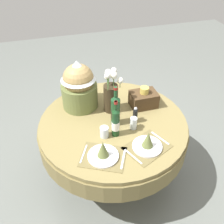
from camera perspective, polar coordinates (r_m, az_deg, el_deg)
ground at (r=2.78m, az=0.20°, el=-13.50°), size 8.00×8.00×0.00m
dining_table at (r=2.34m, az=0.23°, el=-4.64°), size 1.36×1.36×0.72m
place_setting_left at (r=1.92m, az=-2.06°, el=-9.26°), size 0.42×0.39×0.16m
place_setting_right at (r=2.00m, az=8.11°, el=-7.05°), size 0.42×0.37×0.16m
flower_vase at (r=2.27m, az=-0.23°, el=4.26°), size 0.17×0.17×0.44m
wine_bottle_left at (r=2.14m, az=0.79°, el=0.39°), size 0.08×0.08×0.38m
wine_bottle_centre at (r=2.03m, az=0.82°, el=-2.36°), size 0.07×0.07×0.35m
tumbler_near_right at (r=2.15m, az=4.94°, el=-2.56°), size 0.06×0.06×0.11m
tumbler_mid at (r=2.08m, az=-1.77°, el=-4.58°), size 0.07×0.07×0.10m
pepper_mill at (r=2.20m, az=5.30°, el=-0.79°), size 0.04×0.04×0.17m
gift_tub_back_left at (r=2.32m, az=-7.60°, el=6.51°), size 0.34×0.34×0.48m
woven_basket_side_right at (r=2.41m, az=7.22°, el=3.03°), size 0.25×0.18×0.21m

